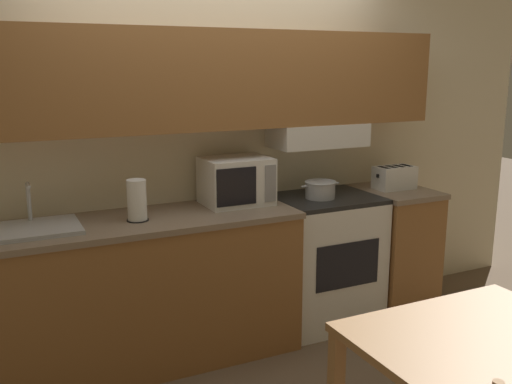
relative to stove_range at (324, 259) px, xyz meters
name	(u,v)px	position (x,y,z in m)	size (l,w,h in m)	color
ground_plane	(216,322)	(-0.72, 0.29, -0.46)	(16.00, 16.00, 0.00)	brown
wall_back	(219,117)	(-0.70, 0.23, 1.02)	(5.48, 0.38, 2.55)	beige
lower_counter_main	(144,291)	(-1.31, -0.02, 0.00)	(1.91, 0.63, 0.92)	#936033
lower_counter_right_stub	(392,249)	(0.59, -0.02, 0.00)	(0.48, 0.63, 0.92)	#936033
stove_range	(324,259)	(0.00, 0.00, 0.00)	(0.70, 0.59, 0.92)	white
cooking_pot	(320,189)	(-0.06, -0.02, 0.53)	(0.30, 0.22, 0.12)	#B7BABF
microwave	(236,181)	(-0.65, 0.08, 0.61)	(0.43, 0.35, 0.31)	white
toaster	(394,177)	(0.59, 0.00, 0.55)	(0.31, 0.17, 0.17)	white
sink_basin	(33,228)	(-1.91, -0.02, 0.48)	(0.50, 0.40, 0.25)	#B7BABF
paper_towel_roll	(137,200)	(-1.34, -0.05, 0.58)	(0.13, 0.13, 0.24)	black
dining_table	(482,363)	(-0.39, -1.78, 0.18)	(0.99, 0.79, 0.75)	#9E7042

